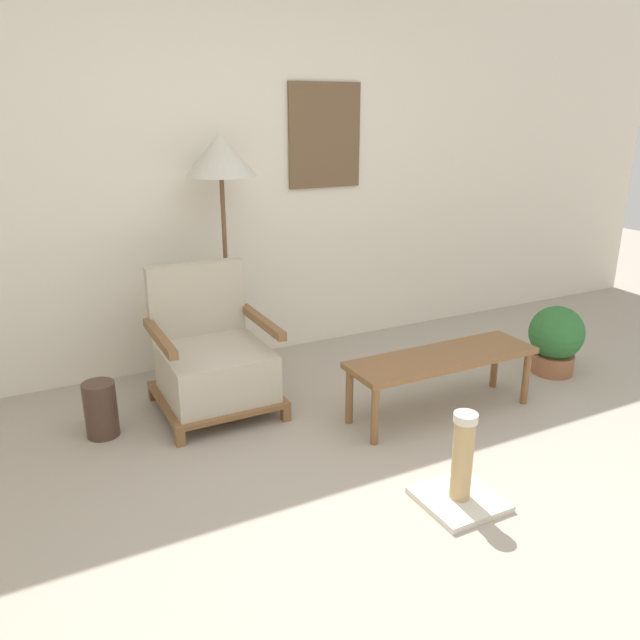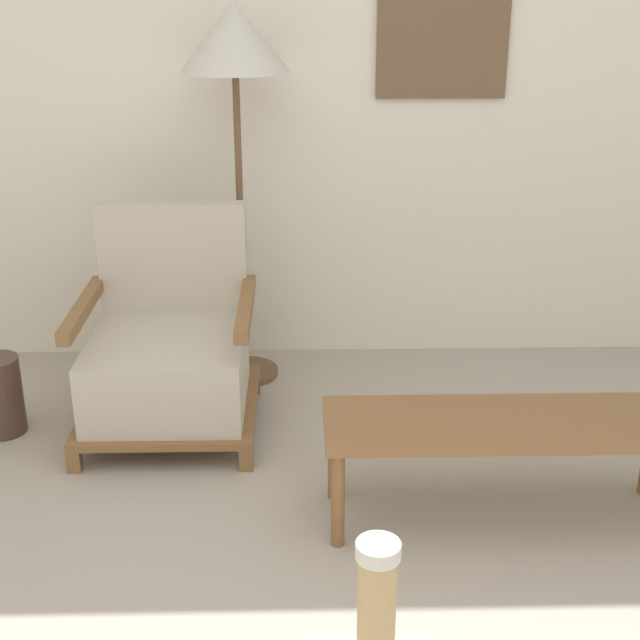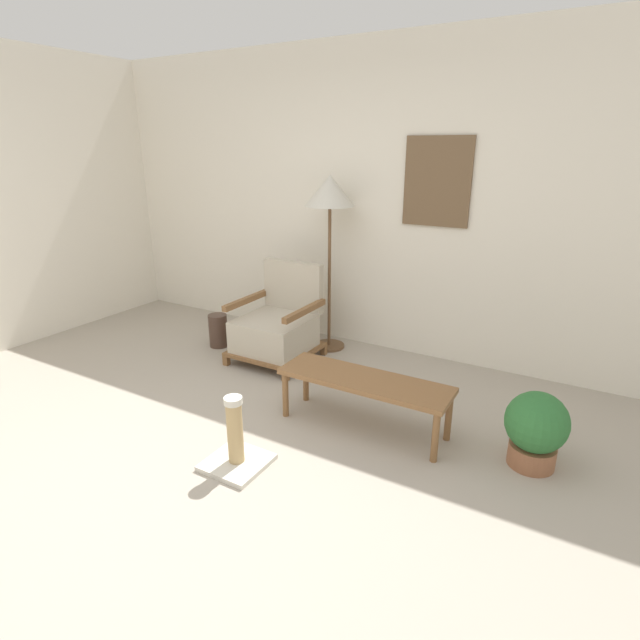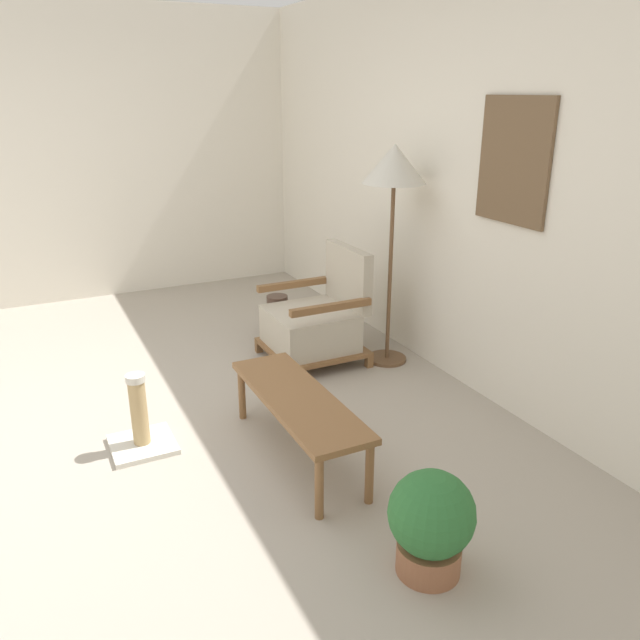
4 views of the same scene
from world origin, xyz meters
TOP-DOWN VIEW (x-y plane):
  - ground_plane at (0.00, 0.00)m, footprint 14.00×14.00m
  - wall_back at (0.00, 2.50)m, footprint 8.00×0.09m
  - wall_left at (-2.86, 0.50)m, footprint 0.06×8.00m
  - armchair at (-0.48, 1.73)m, footprint 0.68×0.68m
  - floor_lamp at (-0.22, 2.20)m, footprint 0.44×0.44m
  - coffee_table at (0.69, 1.05)m, footprint 1.17×0.36m
  - vase at (-1.15, 1.69)m, footprint 0.18×0.18m
  - potted_plant at (1.75, 1.17)m, footprint 0.37×0.37m
  - scratching_post at (0.21, 0.28)m, footprint 0.36×0.36m

SIDE VIEW (x-z plane):
  - ground_plane at x=0.00m, z-range 0.00..0.00m
  - scratching_post at x=0.21m, z-range -0.09..0.36m
  - vase at x=-1.15m, z-range 0.00..0.32m
  - potted_plant at x=1.75m, z-range 0.02..0.49m
  - armchair at x=-0.48m, z-range -0.12..0.73m
  - coffee_table at x=0.69m, z-range 0.14..0.51m
  - wall_left at x=-2.86m, z-range 0.00..2.70m
  - wall_back at x=0.00m, z-range 0.00..2.70m
  - floor_lamp at x=-0.22m, z-range 0.59..2.19m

